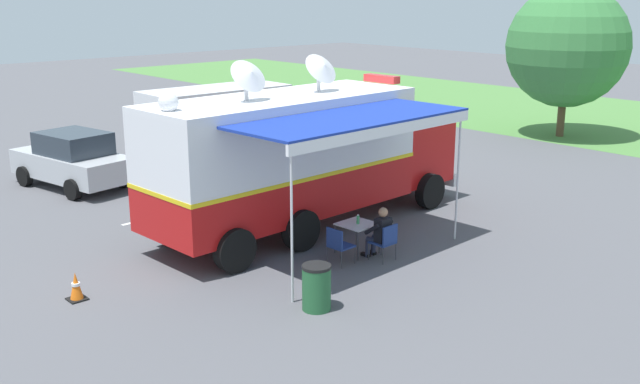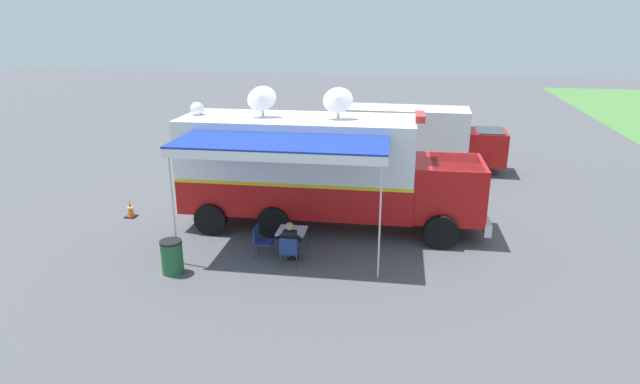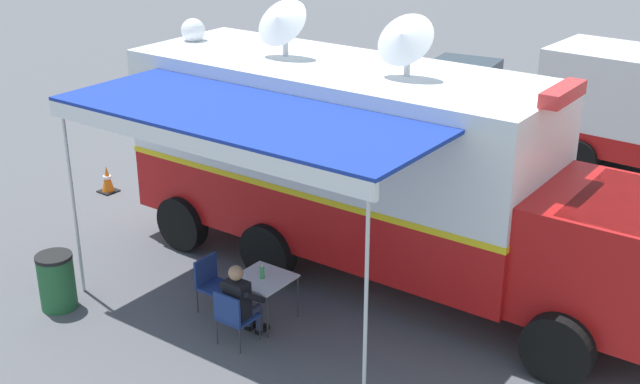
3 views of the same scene
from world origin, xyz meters
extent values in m
plane|color=#515156|center=(0.00, 0.00, 0.00)|extent=(100.00, 100.00, 0.00)
cube|color=silver|center=(-3.43, -0.37, 0.00)|extent=(0.32, 4.80, 0.01)
cube|color=#B71414|center=(0.00, 0.00, 1.15)|extent=(2.80, 7.30, 1.10)
cube|color=white|center=(0.00, 0.00, 2.55)|extent=(2.80, 7.30, 1.70)
cube|color=yellow|center=(0.00, 0.00, 1.70)|extent=(2.82, 7.32, 0.10)
cube|color=#B71414|center=(-0.19, 4.65, 1.45)|extent=(2.39, 2.19, 1.70)
cube|color=#28333D|center=(-0.20, 4.85, 1.95)|extent=(2.21, 1.56, 0.70)
cube|color=silver|center=(-0.24, 5.77, 0.55)|extent=(2.38, 0.30, 0.36)
cylinder|color=black|center=(-1.44, 4.39, 0.50)|extent=(0.34, 1.01, 1.00)
cylinder|color=black|center=(1.06, 4.50, 0.50)|extent=(0.34, 1.01, 1.00)
cylinder|color=black|center=(-1.23, -0.59, 0.50)|extent=(0.34, 1.01, 1.00)
cylinder|color=black|center=(1.27, -0.49, 0.50)|extent=(0.34, 1.01, 1.00)
cylinder|color=black|center=(-1.14, -2.57, 0.50)|extent=(0.34, 1.01, 1.00)
cylinder|color=black|center=(1.35, -2.47, 0.50)|extent=(0.34, 1.01, 1.00)
cube|color=white|center=(0.00, 0.00, 3.45)|extent=(2.80, 7.30, 0.10)
cube|color=red|center=(-0.15, 3.70, 3.62)|extent=(1.11, 0.33, 0.20)
cylinder|color=silver|center=(0.05, -1.08, 3.73)|extent=(0.10, 0.10, 0.45)
cone|color=silver|center=(0.20, -1.07, 4.13)|extent=(0.75, 0.93, 0.81)
cylinder|color=silver|center=(-0.05, 1.26, 3.73)|extent=(0.10, 0.10, 0.45)
cone|color=silver|center=(0.10, 1.27, 4.13)|extent=(0.75, 0.93, 0.81)
sphere|color=white|center=(0.13, -3.20, 3.68)|extent=(0.44, 0.44, 0.44)
cube|color=#193399|center=(2.35, 0.10, 3.25)|extent=(2.44, 5.85, 0.06)
cube|color=white|center=(3.41, 0.14, 3.11)|extent=(0.32, 5.76, 0.24)
cylinder|color=silver|center=(3.23, 2.87, 1.63)|extent=(0.05, 0.05, 3.25)
cylinder|color=silver|center=(3.46, -2.59, 1.63)|extent=(0.05, 0.05, 3.25)
cube|color=silver|center=(2.31, 0.35, 0.71)|extent=(0.83, 0.83, 0.03)
cylinder|color=#333338|center=(1.93, 0.70, 0.35)|extent=(0.03, 0.03, 0.70)
cylinder|color=#333338|center=(2.67, 0.74, 0.35)|extent=(0.03, 0.03, 0.70)
cylinder|color=#333338|center=(1.96, -0.03, 0.35)|extent=(0.03, 0.03, 0.70)
cylinder|color=#333338|center=(2.70, 0.00, 0.35)|extent=(0.03, 0.03, 0.70)
cylinder|color=#3F9959|center=(2.34, 0.35, 0.83)|extent=(0.07, 0.07, 0.20)
cylinder|color=white|center=(2.34, 0.35, 0.94)|extent=(0.04, 0.04, 0.02)
cube|color=navy|center=(3.01, 0.47, 0.42)|extent=(0.50, 0.50, 0.04)
cube|color=navy|center=(3.23, 0.48, 0.65)|extent=(0.06, 0.48, 0.44)
cylinder|color=#333338|center=(2.80, 0.24, 0.21)|extent=(0.02, 0.02, 0.42)
cylinder|color=#333338|center=(2.79, 0.68, 0.21)|extent=(0.02, 0.02, 0.42)
cylinder|color=#333338|center=(3.24, 0.26, 0.21)|extent=(0.02, 0.02, 0.42)
cylinder|color=#333338|center=(3.23, 0.70, 0.21)|extent=(0.02, 0.02, 0.42)
cube|color=navy|center=(2.57, -0.40, 0.42)|extent=(0.50, 0.50, 0.04)
cube|color=navy|center=(2.58, -0.62, 0.65)|extent=(0.48, 0.06, 0.44)
cylinder|color=#333338|center=(2.34, -0.19, 0.21)|extent=(0.02, 0.02, 0.42)
cylinder|color=#333338|center=(2.78, -0.17, 0.21)|extent=(0.02, 0.02, 0.42)
cylinder|color=#333338|center=(2.36, -0.63, 0.21)|extent=(0.02, 0.02, 0.42)
cylinder|color=#333338|center=(2.79, -0.61, 0.21)|extent=(0.02, 0.02, 0.42)
cube|color=black|center=(3.01, 0.47, 0.72)|extent=(0.25, 0.37, 0.56)
sphere|color=#A37556|center=(3.01, 0.47, 1.14)|extent=(0.22, 0.22, 0.22)
cylinder|color=black|center=(2.90, 0.24, 0.76)|extent=(0.43, 0.11, 0.34)
cylinder|color=black|center=(2.89, 0.70, 0.76)|extent=(0.43, 0.11, 0.34)
cylinder|color=#2D334C|center=(2.84, 0.36, 0.44)|extent=(0.39, 0.15, 0.13)
cylinder|color=#2D334C|center=(2.66, 0.36, 0.21)|extent=(0.11, 0.11, 0.42)
cube|color=black|center=(2.60, 0.35, 0.04)|extent=(0.24, 0.11, 0.07)
cylinder|color=#2D334C|center=(2.83, 0.56, 0.44)|extent=(0.39, 0.15, 0.13)
cylinder|color=#2D334C|center=(2.65, 0.56, 0.21)|extent=(0.11, 0.11, 0.42)
cube|color=black|center=(2.59, 0.55, 0.04)|extent=(0.24, 0.11, 0.07)
cylinder|color=#235B33|center=(4.03, -2.45, 0.42)|extent=(0.56, 0.56, 0.85)
cylinder|color=black|center=(4.03, -2.45, 0.88)|extent=(0.57, 0.57, 0.06)
cube|color=black|center=(0.48, -5.72, 0.01)|extent=(0.36, 0.36, 0.03)
cone|color=orange|center=(0.48, -5.72, 0.31)|extent=(0.26, 0.26, 0.55)
cylinder|color=white|center=(0.48, -5.72, 0.33)|extent=(0.17, 0.17, 0.06)
cube|color=white|center=(-7.59, 3.19, 1.60)|extent=(2.16, 5.22, 2.20)
cube|color=#B71414|center=(-7.59, 3.19, 0.75)|extent=(2.18, 5.24, 0.50)
cube|color=#B71414|center=(-7.55, 6.59, 1.12)|extent=(1.91, 1.62, 1.40)
cube|color=#28333D|center=(-7.55, 6.69, 1.57)|extent=(1.69, 1.12, 0.60)
cylinder|color=black|center=(-8.61, 6.20, 0.42)|extent=(0.27, 0.84, 0.84)
cylinder|color=black|center=(-6.51, 6.18, 0.42)|extent=(0.27, 0.84, 0.84)
cylinder|color=black|center=(-8.66, 1.77, 0.42)|extent=(0.27, 0.84, 0.84)
cylinder|color=black|center=(-6.56, 1.75, 0.42)|extent=(0.27, 0.84, 0.84)
cube|color=#B2B5BA|center=(-7.94, -2.02, 0.70)|extent=(4.45, 2.50, 0.76)
cube|color=#28333D|center=(-7.79, -2.00, 1.42)|extent=(2.34, 1.94, 0.68)
cylinder|color=black|center=(-9.06, -3.13, 0.32)|extent=(0.67, 0.33, 0.64)
cylinder|color=black|center=(-9.37, -1.36, 0.32)|extent=(0.67, 0.33, 0.64)
cylinder|color=black|center=(-6.50, -2.68, 0.32)|extent=(0.67, 0.33, 0.64)
cylinder|color=black|center=(-6.81, -0.91, 0.32)|extent=(0.67, 0.33, 0.64)
cylinder|color=brown|center=(-2.10, 16.85, 1.00)|extent=(0.32, 0.32, 2.00)
sphere|color=#387A3D|center=(-2.10, 16.85, 3.75)|extent=(4.99, 4.99, 4.99)
camera|label=1|loc=(13.79, -11.15, 5.98)|focal=41.04mm
camera|label=2|loc=(15.47, 3.71, 6.33)|focal=29.28mm
camera|label=3|loc=(10.41, 7.80, 6.62)|focal=46.23mm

